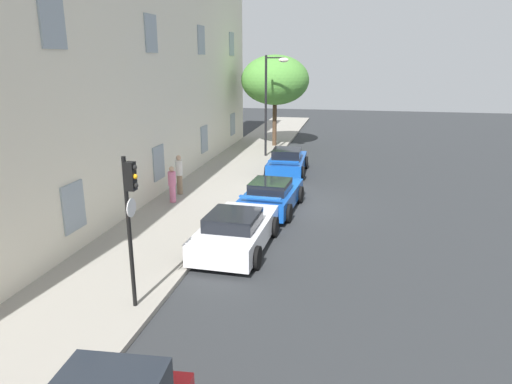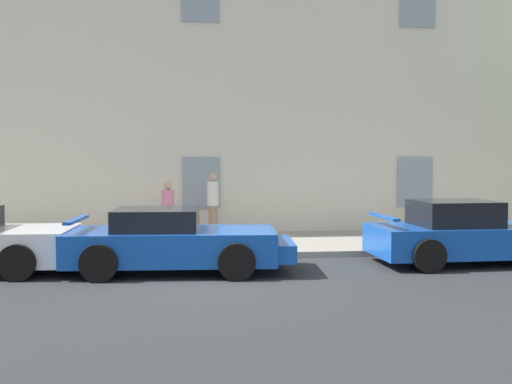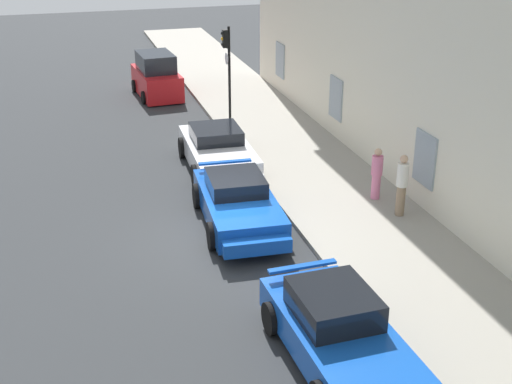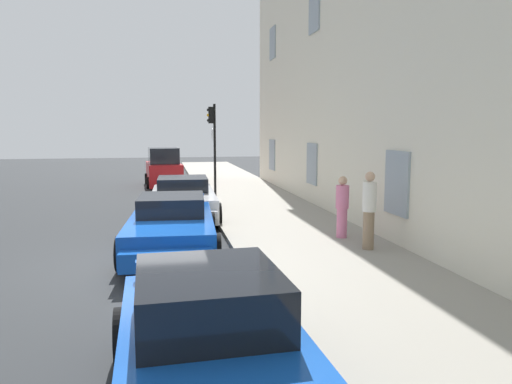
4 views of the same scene
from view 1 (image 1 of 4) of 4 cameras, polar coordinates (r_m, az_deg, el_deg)
ground_plane at (r=19.50m, az=4.04°, el=-1.70°), size 80.00×80.00×0.00m
sidewalk at (r=20.34m, az=-6.87°, el=-0.82°), size 60.00×3.83×0.14m
building_facade at (r=20.85m, az=-16.79°, el=15.46°), size 32.28×3.56×11.86m
sportscar_red_lead at (r=15.07m, az=-2.30°, el=-4.68°), size 4.74×2.29×1.32m
sportscar_yellow_flank at (r=18.88m, az=2.09°, el=-0.37°), size 4.67×2.29×1.31m
sportscar_white_middle at (r=25.10m, az=3.94°, el=3.78°), size 4.65×2.16×1.40m
tree_near_kerb at (r=32.21m, az=2.38°, el=13.71°), size 4.63×4.63×6.17m
traffic_light at (r=10.95m, az=-15.33°, el=-1.83°), size 0.44×0.36×3.73m
street_lamp at (r=28.44m, az=2.06°, el=12.75°), size 0.44×1.42×6.09m
pedestrian_admiring at (r=20.72m, az=-9.51°, el=2.22°), size 0.42×0.42×1.77m
pedestrian_strolling at (r=19.58m, az=-10.36°, el=0.99°), size 0.41×0.41×1.55m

